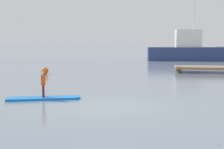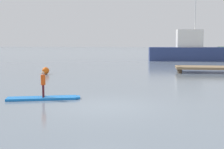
# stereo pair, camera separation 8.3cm
# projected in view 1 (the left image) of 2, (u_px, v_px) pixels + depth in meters

# --- Properties ---
(ground_plane) EXTENTS (240.00, 240.00, 0.00)m
(ground_plane) POSITION_uv_depth(u_px,v_px,m) (104.00, 107.00, 12.19)
(ground_plane) COLOR slate
(paddleboard_near) EXTENTS (3.17, 1.51, 0.10)m
(paddleboard_near) POSITION_uv_depth(u_px,v_px,m) (44.00, 98.00, 13.70)
(paddleboard_near) COLOR blue
(paddleboard_near) RESTS_ON ground
(paddler_child_solo) EXTENTS (0.25, 0.38, 1.14)m
(paddler_child_solo) POSITION_uv_depth(u_px,v_px,m) (43.00, 83.00, 13.64)
(paddler_child_solo) COLOR #4C1419
(paddler_child_solo) RESTS_ON paddleboard_near
(fishing_boat_white_large) EXTENTS (10.46, 3.19, 10.23)m
(fishing_boat_white_large) POSITION_uv_depth(u_px,v_px,m) (188.00, 51.00, 40.27)
(fishing_boat_white_large) COLOR navy
(fishing_boat_white_large) RESTS_ON ground
(mooring_buoy_mid) EXTENTS (0.54, 0.54, 0.54)m
(mooring_buoy_mid) POSITION_uv_depth(u_px,v_px,m) (45.00, 71.00, 24.03)
(mooring_buoy_mid) COLOR orange
(mooring_buoy_mid) RESTS_ON ground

